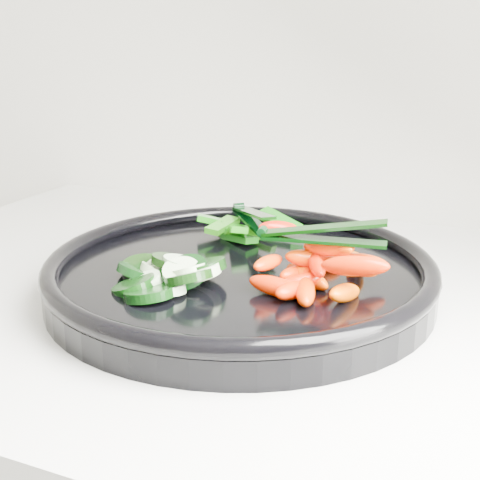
% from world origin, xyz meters
% --- Properties ---
extents(veggie_tray, '(0.43, 0.43, 0.04)m').
position_xyz_m(veggie_tray, '(-0.56, 1.68, 0.95)').
color(veggie_tray, black).
rests_on(veggie_tray, counter).
extents(cucumber_pile, '(0.12, 0.11, 0.04)m').
position_xyz_m(cucumber_pile, '(-0.61, 1.63, 0.96)').
color(cucumber_pile, black).
rests_on(cucumber_pile, veggie_tray).
extents(carrot_pile, '(0.15, 0.15, 0.06)m').
position_xyz_m(carrot_pile, '(-0.48, 1.67, 0.97)').
color(carrot_pile, red).
rests_on(carrot_pile, veggie_tray).
extents(pepper_pile, '(0.12, 0.10, 0.04)m').
position_xyz_m(pepper_pile, '(-0.61, 1.78, 0.96)').
color(pepper_pile, '#216F0A').
rests_on(pepper_pile, veggie_tray).
extents(tong_carrot, '(0.11, 0.03, 0.02)m').
position_xyz_m(tong_carrot, '(-0.48, 1.67, 1.00)').
color(tong_carrot, black).
rests_on(tong_carrot, carrot_pile).
extents(tong_pepper, '(0.08, 0.10, 0.02)m').
position_xyz_m(tong_pepper, '(-0.59, 1.78, 0.98)').
color(tong_pepper, black).
rests_on(tong_pepper, pepper_pile).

